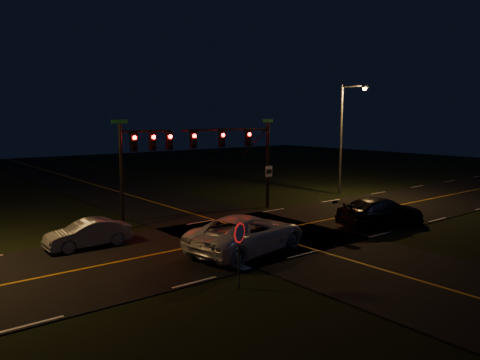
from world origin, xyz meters
TOP-DOWN VIEW (x-y plane):
  - ground at (0.00, 0.00)m, footprint 120.00×120.00m
  - road_ew at (0.00, 0.00)m, footprint 120.00×9.00m
  - road_ns at (0.00, 0.00)m, footprint 8.00×120.00m
  - lane_markings at (0.24, -0.10)m, footprint 120.00×120.00m
  - streetlight_ne at (14.00, 5.64)m, footprint 0.50×2.46m
  - signal_mast_ne at (3.14, 5.49)m, footprint 7.47×0.41m
  - signal_mast_nw at (-4.39, 5.49)m, footprint 3.77×0.41m
  - stop_sign at (-6.00, -5.83)m, footprint 0.75×0.33m
  - pickup_white at (-2.76, -2.32)m, footprint 5.27×7.47m
  - suv_dark at (6.78, -3.06)m, footprint 4.05×6.46m
  - sedan_silver at (-8.39, 3.17)m, footprint 1.43×4.08m

SIDE VIEW (x-z plane):
  - ground at x=0.00m, z-range 0.00..0.00m
  - road_ew at x=0.00m, z-range 0.00..0.04m
  - road_ns at x=0.00m, z-range 0.00..0.04m
  - lane_markings at x=0.24m, z-range 0.04..0.05m
  - sedan_silver at x=-8.39m, z-range 0.00..1.34m
  - suv_dark at x=6.78m, z-range 0.00..1.67m
  - pickup_white at x=-2.76m, z-range 0.00..1.78m
  - stop_sign at x=-6.00m, z-range 0.56..3.11m
  - signal_mast_nw at x=-4.39m, z-range 1.13..7.39m
  - signal_mast_ne at x=3.14m, z-range 1.22..7.48m
  - streetlight_ne at x=14.00m, z-range 0.84..9.84m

